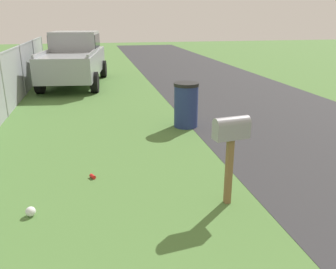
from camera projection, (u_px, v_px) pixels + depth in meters
name	position (u px, v px, depth m)	size (l,w,h in m)	color
mailbox	(231.00, 135.00, 4.91)	(0.27, 0.54, 1.35)	brown
pickup_truck	(75.00, 57.00, 14.26)	(5.45, 2.75, 2.09)	#93999E
trash_bin	(186.00, 105.00, 8.73)	(0.63, 0.63, 1.12)	navy
litter_can_near_hydrant	(93.00, 176.00, 6.04)	(0.07, 0.07, 0.12)	red
litter_bag_by_mailbox	(31.00, 212.00, 4.88)	(0.14, 0.14, 0.14)	silver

